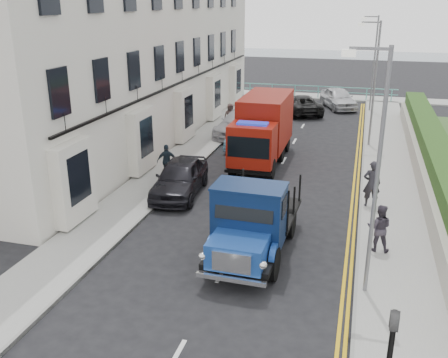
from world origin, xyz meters
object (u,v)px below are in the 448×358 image
bedford_lorry (250,227)px  red_lorry (263,128)px  parked_car_front (180,177)px  lamp_near (374,162)px  lamp_mid (373,77)px  lamp_far (373,58)px  pedestrian_east_near (372,184)px

bedford_lorry → red_lorry: bearing=100.5°
parked_car_front → bedford_lorry: bearing=-54.5°
bedford_lorry → red_lorry: (-1.74, 10.59, 0.59)m
lamp_near → lamp_mid: same height
red_lorry → parked_car_front: (-2.51, -5.63, -1.03)m
lamp_near → bedford_lorry: lamp_near is taller
red_lorry → parked_car_front: 6.25m
parked_car_front → lamp_near: bearing=-42.6°
bedford_lorry → parked_car_front: 6.55m
lamp_far → parked_car_front: bearing=-111.2°
bedford_lorry → pedestrian_east_near: bedford_lorry is taller
parked_car_front → pedestrian_east_near: size_ratio=2.37×
parked_car_front → pedestrian_east_near: pedestrian_east_near is taller
bedford_lorry → parked_car_front: size_ratio=1.24×
lamp_far → bedford_lorry: bearing=-98.0°
lamp_mid → parked_car_front: lamp_mid is taller
lamp_mid → lamp_far: 10.00m
bedford_lorry → lamp_near: bearing=-14.9°
lamp_far → pedestrian_east_near: lamp_far is taller
parked_car_front → lamp_far: bearing=63.7°
bedford_lorry → parked_car_front: bedford_lorry is taller
lamp_mid → red_lorry: lamp_mid is taller
red_lorry → parked_car_front: bearing=-114.2°
lamp_near → parked_car_front: bearing=142.4°
lamp_near → red_lorry: lamp_near is taller
bedford_lorry → red_lorry: size_ratio=0.87×
lamp_far → red_lorry: bearing=-110.1°
lamp_mid → red_lorry: size_ratio=1.08×
pedestrian_east_near → lamp_far: bearing=-98.9°
lamp_mid → parked_car_front: (-7.78, -10.02, -3.22)m
lamp_near → pedestrian_east_near: (0.22, 6.53, -2.92)m
lamp_mid → pedestrian_east_near: lamp_mid is taller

